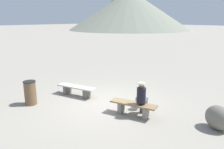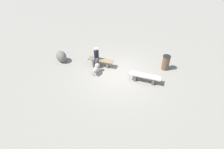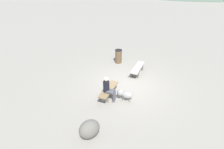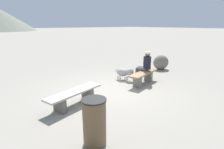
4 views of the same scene
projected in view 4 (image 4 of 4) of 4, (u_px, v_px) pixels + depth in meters
name	position (u px, v px, depth m)	size (l,w,h in m)	color
ground	(112.00, 91.00, 6.47)	(210.00, 210.00, 0.06)	gray
bench_left	(75.00, 95.00, 5.23)	(1.89, 0.88, 0.44)	#605B56
bench_right	(143.00, 76.00, 7.12)	(1.69, 0.81, 0.47)	gray
seated_person	(145.00, 65.00, 7.28)	(0.44, 0.60, 1.25)	black
dog	(125.00, 72.00, 7.57)	(0.52, 0.83, 0.55)	gray
trash_bin	(94.00, 122.00, 3.48)	(0.48, 0.48, 0.95)	brown
boulder	(161.00, 62.00, 9.36)	(0.62, 0.83, 0.75)	#6B665B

